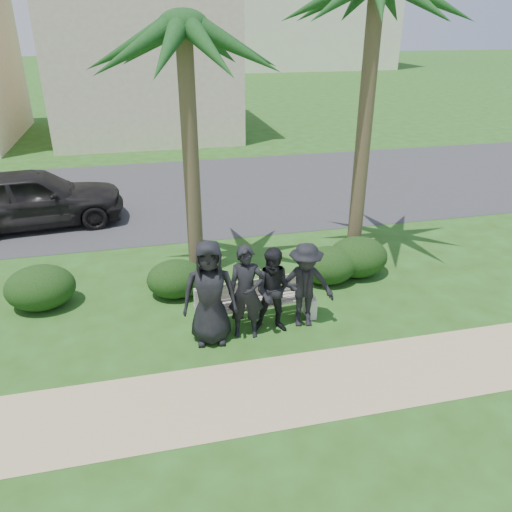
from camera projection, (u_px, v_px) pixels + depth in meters
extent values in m
plane|color=#284915|center=(245.00, 326.00, 9.05)|extent=(160.00, 160.00, 0.00)
cube|color=tan|center=(270.00, 391.00, 7.47)|extent=(30.00, 1.60, 0.01)
cube|color=#2D2D30|center=(194.00, 192.00, 16.09)|extent=(160.00, 8.00, 0.01)
cube|color=beige|center=(143.00, 56.00, 23.18)|extent=(8.00, 8.00, 7.00)
cube|color=#A49689|center=(257.00, 304.00, 8.99)|extent=(2.22, 0.69, 0.04)
cube|color=#A49689|center=(254.00, 287.00, 9.08)|extent=(2.18, 0.23, 0.25)
cube|color=beige|center=(201.00, 320.00, 8.87)|extent=(0.19, 0.51, 0.40)
cube|color=beige|center=(310.00, 307.00, 9.29)|extent=(0.19, 0.51, 0.40)
imported|color=black|center=(210.00, 293.00, 8.28)|extent=(0.98, 0.70, 1.86)
imported|color=black|center=(246.00, 292.00, 8.46)|extent=(0.69, 0.53, 1.70)
imported|color=black|center=(275.00, 291.00, 8.62)|extent=(0.90, 0.77, 1.59)
imported|color=black|center=(305.00, 285.00, 8.79)|extent=(1.13, 0.78, 1.60)
ellipsoid|color=black|center=(40.00, 286.00, 9.53)|extent=(1.31, 1.08, 0.85)
ellipsoid|color=black|center=(182.00, 279.00, 10.00)|extent=(1.04, 0.86, 0.68)
ellipsoid|color=black|center=(176.00, 278.00, 9.96)|extent=(1.15, 0.95, 0.75)
ellipsoid|color=black|center=(328.00, 264.00, 10.47)|extent=(1.20, 0.99, 0.78)
ellipsoid|color=black|center=(358.00, 256.00, 10.76)|extent=(1.32, 1.09, 0.86)
cylinder|color=brown|center=(191.00, 163.00, 9.83)|extent=(0.32, 0.32, 4.97)
cylinder|color=brown|center=(364.00, 133.00, 10.49)|extent=(0.32, 0.32, 5.75)
imported|color=black|center=(33.00, 198.00, 13.17)|extent=(4.72, 2.25, 1.56)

